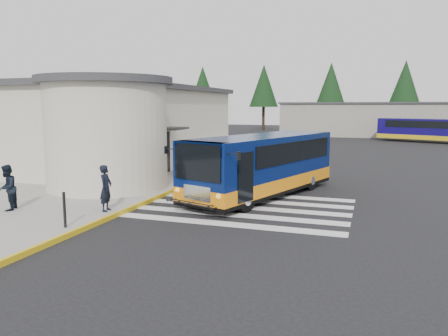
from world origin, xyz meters
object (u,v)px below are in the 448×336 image
(transit_bus, at_px, (262,167))
(far_bus_a, at_px, (419,129))
(bollard, at_px, (65,210))
(pedestrian_a, at_px, (106,188))
(pedestrian_b, at_px, (7,188))

(transit_bus, relative_size, far_bus_a, 1.10)
(transit_bus, height_order, bollard, transit_bus)
(pedestrian_a, bearing_deg, pedestrian_b, 97.77)
(pedestrian_a, bearing_deg, far_bus_a, -28.83)
(bollard, distance_m, far_bus_a, 41.55)
(transit_bus, bearing_deg, pedestrian_a, -112.70)
(bollard, bearing_deg, transit_bus, 58.96)
(transit_bus, distance_m, pedestrian_b, 9.55)
(bollard, relative_size, far_bus_a, 0.13)
(transit_bus, relative_size, bollard, 8.58)
(transit_bus, relative_size, pedestrian_b, 5.78)
(transit_bus, bearing_deg, far_bus_a, 93.08)
(bollard, bearing_deg, far_bus_a, 71.61)
(transit_bus, bearing_deg, bollard, -102.64)
(pedestrian_b, distance_m, bollard, 3.49)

